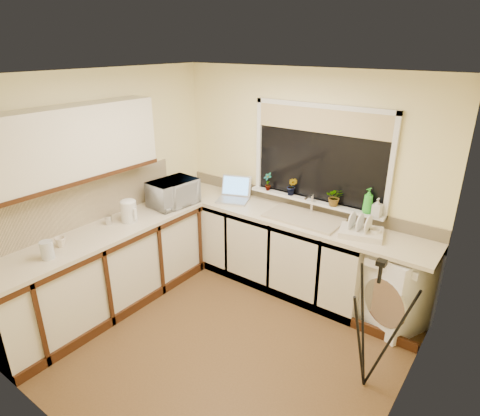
% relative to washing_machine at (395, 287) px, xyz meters
% --- Properties ---
extents(floor, '(3.20, 3.20, 0.00)m').
position_rel_washing_machine_xyz_m(floor, '(-1.24, -1.24, -0.42)').
color(floor, brown).
rests_on(floor, ground).
extents(ceiling, '(3.20, 3.20, 0.00)m').
position_rel_washing_machine_xyz_m(ceiling, '(-1.24, -1.24, 2.03)').
color(ceiling, white).
rests_on(ceiling, ground).
extents(wall_back, '(3.20, 0.00, 3.20)m').
position_rel_washing_machine_xyz_m(wall_back, '(-1.24, 0.26, 0.81)').
color(wall_back, '#FFEFAA').
rests_on(wall_back, ground).
extents(wall_front, '(3.20, 0.00, 3.20)m').
position_rel_washing_machine_xyz_m(wall_front, '(-1.24, -2.74, 0.81)').
color(wall_front, '#FFEFAA').
rests_on(wall_front, ground).
extents(wall_left, '(0.00, 3.00, 3.00)m').
position_rel_washing_machine_xyz_m(wall_left, '(-2.84, -1.24, 0.81)').
color(wall_left, '#FFEFAA').
rests_on(wall_left, ground).
extents(wall_right, '(0.00, 3.00, 3.00)m').
position_rel_washing_machine_xyz_m(wall_right, '(0.36, -1.24, 0.81)').
color(wall_right, '#FFEFAA').
rests_on(wall_right, ground).
extents(base_cabinet_back, '(2.55, 0.60, 0.86)m').
position_rel_washing_machine_xyz_m(base_cabinet_back, '(-1.56, -0.04, 0.01)').
color(base_cabinet_back, silver).
rests_on(base_cabinet_back, floor).
extents(base_cabinet_left, '(0.54, 2.40, 0.86)m').
position_rel_washing_machine_xyz_m(base_cabinet_left, '(-2.54, -1.54, 0.01)').
color(base_cabinet_left, silver).
rests_on(base_cabinet_left, floor).
extents(worktop_back, '(3.20, 0.60, 0.04)m').
position_rel_washing_machine_xyz_m(worktop_back, '(-1.24, -0.04, 0.46)').
color(worktop_back, beige).
rests_on(worktop_back, base_cabinet_back).
extents(worktop_left, '(0.60, 2.40, 0.04)m').
position_rel_washing_machine_xyz_m(worktop_left, '(-2.54, -1.54, 0.46)').
color(worktop_left, beige).
rests_on(worktop_left, base_cabinet_left).
extents(upper_cabinet, '(0.28, 1.90, 0.70)m').
position_rel_washing_machine_xyz_m(upper_cabinet, '(-2.68, -1.69, 1.38)').
color(upper_cabinet, silver).
rests_on(upper_cabinet, wall_left).
extents(splashback_left, '(0.02, 2.40, 0.45)m').
position_rel_washing_machine_xyz_m(splashback_left, '(-2.82, -1.54, 0.71)').
color(splashback_left, beige).
rests_on(splashback_left, wall_left).
extents(splashback_back, '(3.20, 0.02, 0.14)m').
position_rel_washing_machine_xyz_m(splashback_back, '(-1.24, 0.25, 0.55)').
color(splashback_back, beige).
rests_on(splashback_back, wall_back).
extents(window_glass, '(1.50, 0.02, 1.00)m').
position_rel_washing_machine_xyz_m(window_glass, '(-1.04, 0.25, 1.13)').
color(window_glass, black).
rests_on(window_glass, wall_back).
extents(window_blind, '(1.50, 0.02, 0.25)m').
position_rel_washing_machine_xyz_m(window_blind, '(-1.04, 0.22, 1.51)').
color(window_blind, tan).
rests_on(window_blind, wall_back).
extents(windowsill, '(1.60, 0.14, 0.03)m').
position_rel_washing_machine_xyz_m(windowsill, '(-1.04, 0.19, 0.62)').
color(windowsill, white).
rests_on(windowsill, wall_back).
extents(sink, '(0.82, 0.46, 0.03)m').
position_rel_washing_machine_xyz_m(sink, '(-1.04, -0.04, 0.50)').
color(sink, tan).
rests_on(sink, worktop_back).
extents(faucet, '(0.03, 0.03, 0.24)m').
position_rel_washing_machine_xyz_m(faucet, '(-1.04, 0.14, 0.60)').
color(faucet, silver).
rests_on(faucet, worktop_back).
extents(washing_machine, '(0.77, 0.76, 0.83)m').
position_rel_washing_machine_xyz_m(washing_machine, '(0.00, 0.00, 0.00)').
color(washing_machine, white).
rests_on(washing_machine, floor).
extents(laptop, '(0.47, 0.46, 0.26)m').
position_rel_washing_machine_xyz_m(laptop, '(-2.01, 0.01, 0.56)').
color(laptop, '#A3A4AB').
rests_on(laptop, worktop_back).
extents(kettle, '(0.17, 0.17, 0.22)m').
position_rel_washing_machine_xyz_m(kettle, '(-2.51, -1.20, 0.60)').
color(kettle, silver).
rests_on(kettle, worktop_left).
extents(dish_rack, '(0.48, 0.41, 0.06)m').
position_rel_washing_machine_xyz_m(dish_rack, '(-0.38, -0.06, 0.52)').
color(dish_rack, beige).
rests_on(dish_rack, worktop_back).
extents(tripod, '(0.73, 0.73, 1.19)m').
position_rel_washing_machine_xyz_m(tripod, '(0.10, -0.98, 0.18)').
color(tripod, black).
rests_on(tripod, floor).
extents(glass_jug, '(0.11, 0.11, 0.17)m').
position_rel_washing_machine_xyz_m(glass_jug, '(-2.45, -2.16, 0.57)').
color(glass_jug, silver).
rests_on(glass_jug, worktop_left).
extents(steel_jar, '(0.07, 0.07, 0.10)m').
position_rel_washing_machine_xyz_m(steel_jar, '(-2.63, -1.38, 0.53)').
color(steel_jar, silver).
rests_on(steel_jar, worktop_left).
extents(microwave, '(0.41, 0.57, 0.30)m').
position_rel_washing_machine_xyz_m(microwave, '(-2.47, -0.57, 0.64)').
color(microwave, silver).
rests_on(microwave, worktop_left).
extents(plant_a, '(0.13, 0.11, 0.21)m').
position_rel_washing_machine_xyz_m(plant_a, '(-1.63, 0.16, 0.74)').
color(plant_a, '#999999').
rests_on(plant_a, windowsill).
extents(plant_b, '(0.13, 0.11, 0.21)m').
position_rel_washing_machine_xyz_m(plant_b, '(-1.32, 0.18, 0.74)').
color(plant_b, '#999999').
rests_on(plant_b, windowsill).
extents(plant_d, '(0.23, 0.22, 0.20)m').
position_rel_washing_machine_xyz_m(plant_d, '(-0.79, 0.16, 0.74)').
color(plant_d, '#999999').
rests_on(plant_d, windowsill).
extents(soap_bottle_green, '(0.13, 0.13, 0.27)m').
position_rel_washing_machine_xyz_m(soap_bottle_green, '(-0.43, 0.18, 0.77)').
color(soap_bottle_green, green).
rests_on(soap_bottle_green, windowsill).
extents(soap_bottle_clear, '(0.09, 0.09, 0.19)m').
position_rel_washing_machine_xyz_m(soap_bottle_clear, '(-0.32, 0.16, 0.73)').
color(soap_bottle_clear, '#999999').
rests_on(soap_bottle_clear, windowsill).
extents(cup_back, '(0.15, 0.15, 0.09)m').
position_rel_washing_machine_xyz_m(cup_back, '(-0.26, -0.03, 0.53)').
color(cup_back, white).
rests_on(cup_back, worktop_back).
extents(cup_left, '(0.12, 0.12, 0.09)m').
position_rel_washing_machine_xyz_m(cup_left, '(-2.57, -1.96, 0.53)').
color(cup_left, beige).
rests_on(cup_left, worktop_left).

